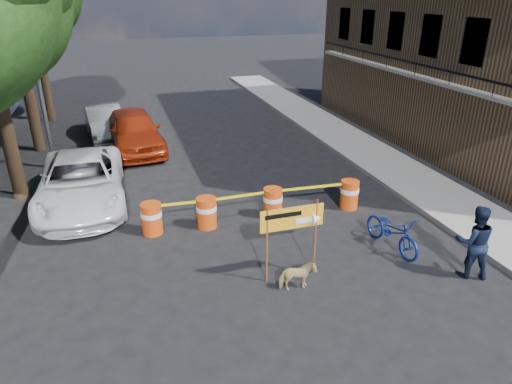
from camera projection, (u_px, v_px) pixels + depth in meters
ground at (293, 280)px, 10.66m from camera, size 120.00×120.00×0.00m
sidewalk_east at (387, 164)px, 17.53m from camera, size 2.40×40.00×0.15m
streetlamp at (34, 49)px, 15.59m from camera, size 1.25×0.18×8.00m
barrel_far_left at (152, 218)px, 12.54m from camera, size 0.58×0.58×0.90m
barrel_mid_left at (207, 212)px, 12.88m from camera, size 0.58×0.58×0.90m
barrel_mid_right at (273, 202)px, 13.48m from camera, size 0.58×0.58×0.90m
barrel_far_right at (349, 194)px, 14.03m from camera, size 0.58×0.58×0.90m
detour_sign at (300, 222)px, 10.27m from camera, size 1.51×0.28×1.94m
pedestrian at (474, 242)px, 10.51m from camera, size 1.08×0.98×1.80m
bicycle at (394, 215)px, 11.59m from camera, size 0.82×1.11×1.94m
dog at (297, 276)px, 10.21m from camera, size 0.83×0.41×0.69m
suv_white at (81, 182)px, 14.15m from camera, size 2.55×5.50×1.52m
sedan_red at (134, 130)px, 19.00m from camera, size 2.49×5.17×1.70m
sedan_silver at (105, 122)px, 20.80m from camera, size 2.01×4.42×1.41m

